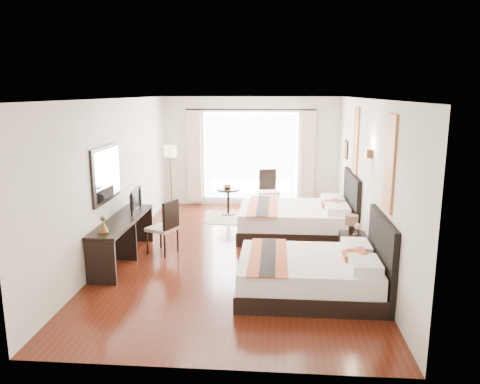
# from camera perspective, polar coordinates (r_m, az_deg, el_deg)

# --- Properties ---
(floor) EXTENTS (4.50, 7.50, 0.01)m
(floor) POSITION_cam_1_polar(r_m,az_deg,el_deg) (8.75, -0.16, -7.39)
(floor) COLOR #3A180A
(floor) RESTS_ON ground
(ceiling) EXTENTS (4.50, 7.50, 0.02)m
(ceiling) POSITION_cam_1_polar(r_m,az_deg,el_deg) (8.25, -0.17, 11.24)
(ceiling) COLOR white
(ceiling) RESTS_ON wall_headboard
(wall_headboard) EXTENTS (0.01, 7.50, 2.80)m
(wall_headboard) POSITION_cam_1_polar(r_m,az_deg,el_deg) (8.50, 15.10, 1.42)
(wall_headboard) COLOR silver
(wall_headboard) RESTS_ON floor
(wall_desk) EXTENTS (0.01, 7.50, 2.80)m
(wall_desk) POSITION_cam_1_polar(r_m,az_deg,el_deg) (8.85, -14.81, 1.85)
(wall_desk) COLOR silver
(wall_desk) RESTS_ON floor
(wall_window) EXTENTS (4.50, 0.01, 2.80)m
(wall_window) POSITION_cam_1_polar(r_m,az_deg,el_deg) (12.08, 1.30, 4.91)
(wall_window) COLOR silver
(wall_window) RESTS_ON floor
(wall_entry) EXTENTS (4.50, 0.01, 2.80)m
(wall_entry) POSITION_cam_1_polar(r_m,az_deg,el_deg) (4.77, -3.89, -6.45)
(wall_entry) COLOR silver
(wall_entry) RESTS_ON floor
(window_glass) EXTENTS (2.40, 0.02, 2.20)m
(window_glass) POSITION_cam_1_polar(r_m,az_deg,el_deg) (12.07, 1.30, 4.43)
(window_glass) COLOR white
(window_glass) RESTS_ON wall_window
(sheer_curtain) EXTENTS (2.30, 0.02, 2.10)m
(sheer_curtain) POSITION_cam_1_polar(r_m,az_deg,el_deg) (12.01, 1.28, 4.39)
(sheer_curtain) COLOR white
(sheer_curtain) RESTS_ON wall_window
(drape_left) EXTENTS (0.35, 0.14, 2.35)m
(drape_left) POSITION_cam_1_polar(r_m,az_deg,el_deg) (12.15, -5.60, 4.32)
(drape_left) COLOR #C6B099
(drape_left) RESTS_ON floor
(drape_right) EXTENTS (0.35, 0.14, 2.35)m
(drape_right) POSITION_cam_1_polar(r_m,az_deg,el_deg) (11.98, 8.22, 4.15)
(drape_right) COLOR #C6B099
(drape_right) RESTS_ON floor
(art_panel_near) EXTENTS (0.03, 0.50, 1.35)m
(art_panel_near) POSITION_cam_1_polar(r_m,az_deg,el_deg) (6.77, 17.78, 3.33)
(art_panel_near) COLOR maroon
(art_panel_near) RESTS_ON wall_headboard
(art_panel_far) EXTENTS (0.03, 0.50, 1.35)m
(art_panel_far) POSITION_cam_1_polar(r_m,az_deg,el_deg) (9.57, 13.94, 5.97)
(art_panel_far) COLOR maroon
(art_panel_far) RESTS_ON wall_headboard
(wall_sconce) EXTENTS (0.10, 0.14, 0.14)m
(wall_sconce) POSITION_cam_1_polar(r_m,az_deg,el_deg) (8.01, 15.44, 4.54)
(wall_sconce) COLOR #4C341B
(wall_sconce) RESTS_ON wall_headboard
(mirror_frame) EXTENTS (0.04, 1.25, 0.95)m
(mirror_frame) POSITION_cam_1_polar(r_m,az_deg,el_deg) (8.29, -15.99, 2.16)
(mirror_frame) COLOR black
(mirror_frame) RESTS_ON wall_desk
(mirror_glass) EXTENTS (0.01, 1.12, 0.82)m
(mirror_glass) POSITION_cam_1_polar(r_m,az_deg,el_deg) (8.28, -15.83, 2.16)
(mirror_glass) COLOR white
(mirror_glass) RESTS_ON mirror_frame
(bed_near) EXTENTS (2.11, 1.65, 1.19)m
(bed_near) POSITION_cam_1_polar(r_m,az_deg,el_deg) (7.04, 9.01, -9.77)
(bed_near) COLOR black
(bed_near) RESTS_ON floor
(bed_far) EXTENTS (2.32, 1.81, 1.31)m
(bed_far) POSITION_cam_1_polar(r_m,az_deg,el_deg) (9.75, 7.16, -3.31)
(bed_far) COLOR black
(bed_far) RESTS_ON floor
(nightstand) EXTENTS (0.44, 0.54, 0.52)m
(nightstand) POSITION_cam_1_polar(r_m,az_deg,el_deg) (8.35, 13.57, -6.78)
(nightstand) COLOR black
(nightstand) RESTS_ON floor
(table_lamp) EXTENTS (0.22, 0.22, 0.35)m
(table_lamp) POSITION_cam_1_polar(r_m,az_deg,el_deg) (8.26, 13.43, -3.51)
(table_lamp) COLOR black
(table_lamp) RESTS_ON nightstand
(vase) EXTENTS (0.15, 0.15, 0.15)m
(vase) POSITION_cam_1_polar(r_m,az_deg,el_deg) (8.08, 14.11, -5.11)
(vase) COLOR black
(vase) RESTS_ON nightstand
(console_desk) EXTENTS (0.50, 2.20, 0.76)m
(console_desk) POSITION_cam_1_polar(r_m,az_deg,el_deg) (8.49, -14.07, -5.66)
(console_desk) COLOR black
(console_desk) RESTS_ON floor
(television) EXTENTS (0.15, 0.73, 0.42)m
(television) POSITION_cam_1_polar(r_m,az_deg,el_deg) (8.83, -13.02, -0.96)
(television) COLOR black
(television) RESTS_ON console_desk
(bronze_figurine) EXTENTS (0.19, 0.19, 0.25)m
(bronze_figurine) POSITION_cam_1_polar(r_m,az_deg,el_deg) (7.57, -16.32, -4.01)
(bronze_figurine) COLOR #4C341B
(bronze_figurine) RESTS_ON console_desk
(desk_chair) EXTENTS (0.61, 0.61, 1.00)m
(desk_chair) POSITION_cam_1_polar(r_m,az_deg,el_deg) (8.74, -9.31, -5.43)
(desk_chair) COLOR #C4AF97
(desk_chair) RESTS_ON floor
(floor_lamp) EXTENTS (0.32, 0.32, 1.60)m
(floor_lamp) POSITION_cam_1_polar(r_m,az_deg,el_deg) (11.91, -8.51, 4.46)
(floor_lamp) COLOR black
(floor_lamp) RESTS_ON floor
(side_table) EXTENTS (0.55, 0.55, 0.64)m
(side_table) POSITION_cam_1_polar(r_m,az_deg,el_deg) (11.29, -1.44, -1.18)
(side_table) COLOR black
(side_table) RESTS_ON floor
(fruit_bowl) EXTENTS (0.26, 0.26, 0.05)m
(fruit_bowl) POSITION_cam_1_polar(r_m,az_deg,el_deg) (11.19, -1.55, 0.50)
(fruit_bowl) COLOR #49281A
(fruit_bowl) RESTS_ON side_table
(window_chair) EXTENTS (0.56, 0.56, 1.01)m
(window_chair) POSITION_cam_1_polar(r_m,az_deg,el_deg) (11.75, 3.52, -0.72)
(window_chair) COLOR #C4AF97
(window_chair) RESTS_ON floor
(jute_rug) EXTENTS (1.33, 0.97, 0.01)m
(jute_rug) POSITION_cam_1_polar(r_m,az_deg,el_deg) (10.86, -0.57, -3.42)
(jute_rug) COLOR tan
(jute_rug) RESTS_ON floor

